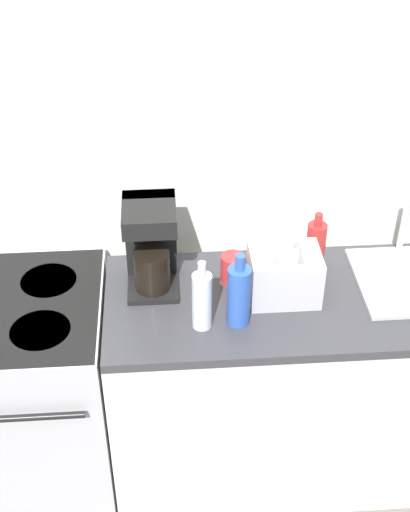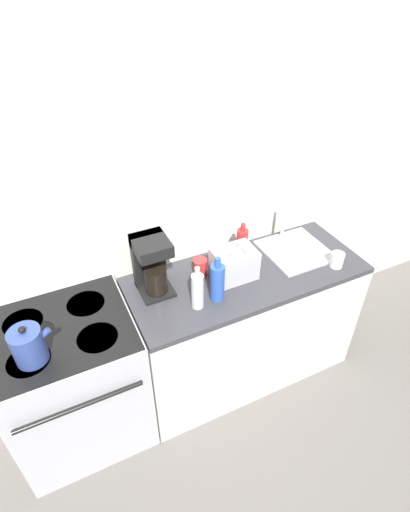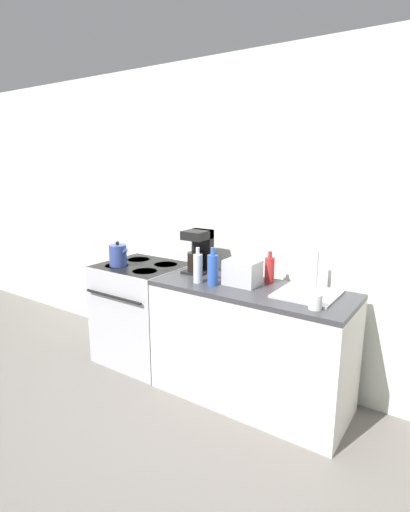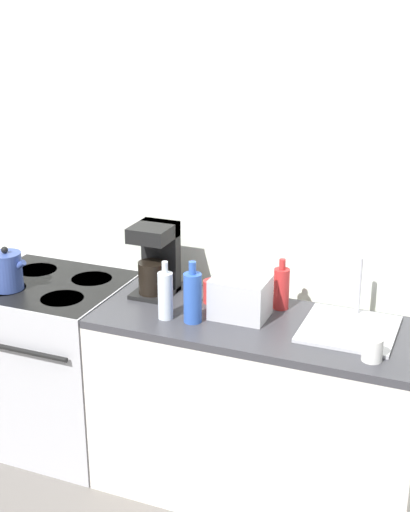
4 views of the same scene
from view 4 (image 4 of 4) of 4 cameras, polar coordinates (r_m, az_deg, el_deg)
ground_plane at (r=3.60m, az=-6.10°, el=-18.77°), size 12.00×12.00×0.00m
wall_back at (r=3.57m, az=-1.54°, el=4.63°), size 8.00×0.05×2.60m
stove at (r=3.84m, az=-11.89°, el=-8.19°), size 0.74×0.69×0.90m
counter_block at (r=3.39m, az=4.07°, el=-12.08°), size 1.47×0.60×0.90m
kettle at (r=3.60m, az=-15.57°, el=-1.16°), size 0.19×0.15×0.22m
toaster at (r=3.17m, az=2.84°, el=-3.33°), size 0.25×0.19×0.19m
coffee_maker at (r=3.40m, az=-3.94°, el=-0.13°), size 0.18×0.22×0.35m
sink_tray at (r=3.14m, az=11.50°, el=-5.53°), size 0.40×0.40×0.28m
bottle_clear at (r=3.15m, az=-3.19°, el=-3.11°), size 0.07×0.07×0.27m
bottle_blue at (r=3.11m, az=-1.00°, el=-3.28°), size 0.08×0.08×0.28m
bottle_red at (r=3.27m, az=6.13°, el=-2.55°), size 0.07×0.07×0.24m
cup_red at (r=3.33m, az=0.59°, el=-2.85°), size 0.09×0.09×0.11m
cup_white at (r=2.90m, az=13.24°, el=-7.28°), size 0.08×0.08×0.10m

